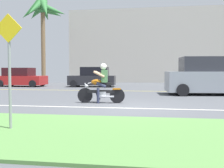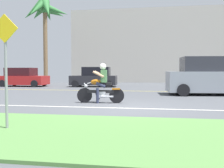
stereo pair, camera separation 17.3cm
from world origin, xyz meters
The scene contains 11 objects.
ground centered at (0.00, 3.00, -0.02)m, with size 56.00×30.00×0.04m, color #4C4F54.
grass_median centered at (0.00, -4.10, 0.03)m, with size 56.00×3.80×0.06m, color #548442.
lane_line_near centered at (0.00, -0.20, 0.00)m, with size 50.40×0.12×0.01m, color silver.
lane_line_far centered at (0.00, 7.57, 0.00)m, with size 50.40×0.12×0.01m, color yellow.
motorcyclist centered at (-1.10, 1.14, 0.68)m, with size 1.94×0.63×1.62m.
suv_nearby centered at (4.18, 5.66, 1.00)m, with size 5.12×2.53×2.06m.
parked_car_0 centered at (-9.81, 11.01, 0.72)m, with size 3.87×2.00×1.54m.
parked_car_1 centered at (-3.82, 11.45, 0.74)m, with size 3.79×2.00×1.59m.
palm_tree_1 centered at (-9.75, 15.50, 6.91)m, with size 4.64×4.67×8.30m.
street_sign centered at (-2.12, -4.09, 1.56)m, with size 0.62×0.06×2.55m.
building_far centered at (0.14, 21.00, 3.97)m, with size 16.79×4.00×7.94m, color #BCB7AD.
Camera 2 is at (1.14, -9.42, 1.34)m, focal length 42.50 mm.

